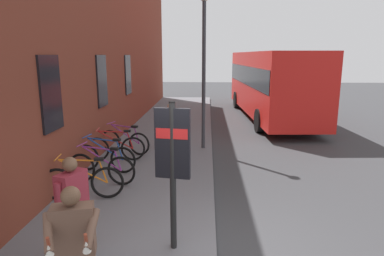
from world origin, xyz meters
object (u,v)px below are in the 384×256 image
object	(u,v)px
bicycle_under_window	(105,158)
bicycle_beside_lamp	(125,141)
street_lamp	(204,59)
bicycle_leaning_wall	(83,182)
bicycle_end_of_row	(102,168)
pedestrian_near_bus	(72,198)
bicycle_by_door	(115,148)
tourist_with_hotdogs	(74,239)
transit_info_sign	(173,153)
pedestrian_crossing_street	(171,121)
city_bus	(270,81)

from	to	relation	value
bicycle_under_window	bicycle_beside_lamp	world-z (taller)	same
street_lamp	bicycle_leaning_wall	bearing A→B (deg)	149.40
bicycle_end_of_row	pedestrian_near_bus	bearing A→B (deg)	-169.54
bicycle_by_door	tourist_with_hotdogs	size ratio (longest dim) A/B	1.07
bicycle_by_door	tourist_with_hotdogs	world-z (taller)	tourist_with_hotdogs
pedestrian_near_bus	bicycle_by_door	bearing A→B (deg)	8.37
bicycle_end_of_row	bicycle_under_window	world-z (taller)	same
bicycle_beside_lamp	transit_info_sign	xyz separation A→B (m)	(-5.29, -2.09, 1.21)
bicycle_by_door	tourist_with_hotdogs	xyz separation A→B (m)	(-6.04, -1.19, 0.63)
bicycle_beside_lamp	pedestrian_near_bus	bearing A→B (deg)	-173.67
bicycle_end_of_row	bicycle_by_door	distance (m)	1.81
street_lamp	bicycle_by_door	bearing A→B (deg)	121.37
transit_info_sign	tourist_with_hotdogs	bearing A→B (deg)	147.02
bicycle_leaning_wall	tourist_with_hotdogs	bearing A→B (deg)	-160.75
pedestrian_near_bus	pedestrian_crossing_street	bearing A→B (deg)	-7.12
bicycle_under_window	transit_info_sign	size ratio (longest dim) A/B	0.73
bicycle_under_window	pedestrian_crossing_street	distance (m)	2.79
tourist_with_hotdogs	city_bus	bearing A→B (deg)	-18.56
bicycle_by_door	street_lamp	distance (m)	3.97
bicycle_beside_lamp	city_bus	xyz separation A→B (m)	(7.14, -5.78, 1.41)
bicycle_under_window	pedestrian_crossing_street	xyz separation A→B (m)	(2.27, -1.53, 0.56)
pedestrian_near_bus	bicycle_end_of_row	bearing A→B (deg)	10.46
bicycle_beside_lamp	tourist_with_hotdogs	xyz separation A→B (m)	(-6.82, -1.10, 0.63)
transit_info_sign	pedestrian_crossing_street	xyz separation A→B (m)	(5.83, 0.68, -0.65)
city_bus	street_lamp	world-z (taller)	street_lamp
pedestrian_crossing_street	pedestrian_near_bus	xyz separation A→B (m)	(-6.23, 0.78, 0.05)
bicycle_under_window	bicycle_by_door	bearing A→B (deg)	-1.48
bicycle_leaning_wall	transit_info_sign	distance (m)	3.04
bicycle_by_door	pedestrian_near_bus	xyz separation A→B (m)	(-4.91, -0.72, 0.61)
pedestrian_crossing_street	street_lamp	bearing A→B (deg)	-76.58
bicycle_beside_lamp	transit_info_sign	bearing A→B (deg)	-158.50
city_bus	street_lamp	xyz separation A→B (m)	(-6.35, 3.30, 1.17)
bicycle_end_of_row	pedestrian_near_bus	xyz separation A→B (m)	(-3.11, -0.57, 0.61)
bicycle_end_of_row	city_bus	world-z (taller)	city_bus
bicycle_leaning_wall	bicycle_end_of_row	xyz separation A→B (m)	(0.93, -0.11, 0.00)
bicycle_by_door	street_lamp	bearing A→B (deg)	-58.63
bicycle_beside_lamp	city_bus	distance (m)	9.30
bicycle_under_window	pedestrian_near_bus	world-z (taller)	pedestrian_near_bus
transit_info_sign	street_lamp	xyz separation A→B (m)	(6.09, -0.40, 1.37)
bicycle_beside_lamp	tourist_with_hotdogs	size ratio (longest dim) A/B	1.04
bicycle_leaning_wall	bicycle_end_of_row	bearing A→B (deg)	-7.03
tourist_with_hotdogs	pedestrian_crossing_street	bearing A→B (deg)	-2.43
bicycle_leaning_wall	transit_info_sign	size ratio (longest dim) A/B	0.73
pedestrian_near_bus	street_lamp	world-z (taller)	street_lamp
pedestrian_crossing_street	bicycle_beside_lamp	bearing A→B (deg)	110.82
city_bus	pedestrian_crossing_street	world-z (taller)	city_bus
bicycle_by_door	city_bus	bearing A→B (deg)	-36.58
bicycle_leaning_wall	bicycle_by_door	bearing A→B (deg)	0.71
pedestrian_crossing_street	tourist_with_hotdogs	size ratio (longest dim) A/B	0.94
pedestrian_crossing_street	pedestrian_near_bus	bearing A→B (deg)	172.88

